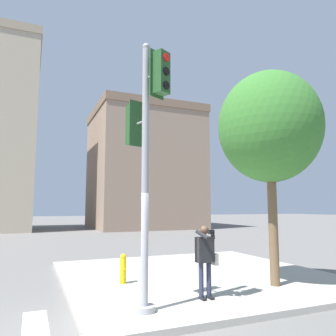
{
  "coord_description": "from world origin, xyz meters",
  "views": [
    {
      "loc": [
        -1.38,
        -5.93,
        2.21
      ],
      "look_at": [
        1.43,
        0.81,
        3.09
      ],
      "focal_mm": 35.0,
      "sensor_mm": 36.0,
      "label": 1
    }
  ],
  "objects_px": {
    "person_photographer": "(206,255)",
    "traffic_signal_pole": "(146,143)",
    "fire_hydrant": "(123,269)",
    "street_tree": "(269,127)"
  },
  "relations": [
    {
      "from": "street_tree",
      "to": "fire_hydrant",
      "type": "distance_m",
      "value": 5.66
    },
    {
      "from": "person_photographer",
      "to": "fire_hydrant",
      "type": "height_order",
      "value": "person_photographer"
    },
    {
      "from": "person_photographer",
      "to": "street_tree",
      "type": "xyz_separation_m",
      "value": [
        2.32,
        0.39,
        3.32
      ]
    },
    {
      "from": "person_photographer",
      "to": "fire_hydrant",
      "type": "distance_m",
      "value": 2.65
    },
    {
      "from": "traffic_signal_pole",
      "to": "person_photographer",
      "type": "distance_m",
      "value": 2.93
    },
    {
      "from": "person_photographer",
      "to": "fire_hydrant",
      "type": "xyz_separation_m",
      "value": [
        -1.36,
        2.19,
        -0.58
      ]
    },
    {
      "from": "traffic_signal_pole",
      "to": "fire_hydrant",
      "type": "relative_size",
      "value": 7.09
    },
    {
      "from": "person_photographer",
      "to": "traffic_signal_pole",
      "type": "bearing_deg",
      "value": -167.89
    },
    {
      "from": "traffic_signal_pole",
      "to": "person_photographer",
      "type": "height_order",
      "value": "traffic_signal_pole"
    },
    {
      "from": "traffic_signal_pole",
      "to": "fire_hydrant",
      "type": "height_order",
      "value": "traffic_signal_pole"
    }
  ]
}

